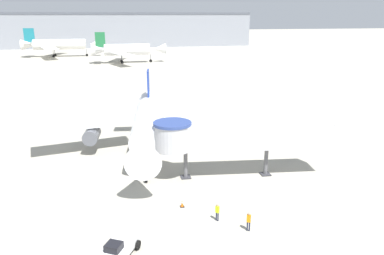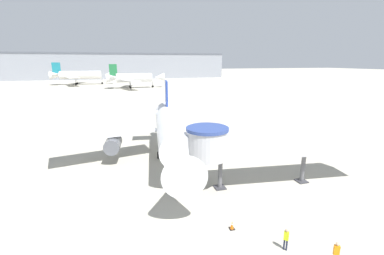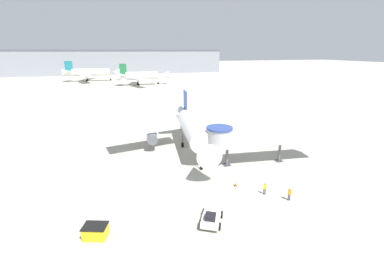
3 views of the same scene
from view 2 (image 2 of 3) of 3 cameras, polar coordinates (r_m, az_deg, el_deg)
ground_plane at (r=33.99m, az=-0.95°, el=-7.17°), size 800.00×800.00×0.00m
main_airplane at (r=32.22m, az=-4.71°, el=-0.74°), size 30.18×25.22×9.71m
jet_bridge at (r=26.93m, az=16.65°, el=-2.90°), size 19.49×5.38×6.46m
traffic_cone_near_nose at (r=21.32m, az=8.88°, el=-20.68°), size 0.41×0.41×0.68m
traffic_cone_starboard_wing at (r=36.19m, az=14.39°, el=-5.70°), size 0.43×0.43×0.71m
ground_crew_marshaller at (r=19.93m, az=29.40°, el=-23.04°), size 0.38×0.32×1.73m
ground_crew_wing_walker at (r=19.97m, az=20.19°, el=-22.02°), size 0.35×0.35×1.64m
background_jet_green_tail at (r=128.14m, az=-12.92°, el=10.74°), size 27.43×29.75×11.32m
background_jet_teal_tail at (r=156.71m, az=-23.68°, el=10.63°), size 32.80×32.26×11.98m
terminal_building at (r=205.63m, az=-17.87°, el=12.92°), size 171.55×20.62×18.59m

